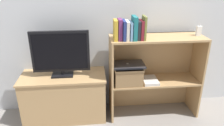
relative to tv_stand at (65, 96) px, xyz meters
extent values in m
plane|color=gray|center=(0.52, -0.19, -0.26)|extent=(16.00, 16.00, 0.00)
cube|color=silver|center=(0.52, 0.23, 0.94)|extent=(10.00, 0.05, 2.40)
cube|color=tan|center=(0.00, 0.00, -0.01)|extent=(0.88, 0.38, 0.49)
cube|color=tan|center=(0.00, 0.00, 0.25)|extent=(0.90, 0.40, 0.02)
cube|color=black|center=(0.00, 0.00, 0.26)|extent=(0.22, 0.14, 0.01)
cylinder|color=black|center=(0.00, 0.00, 0.29)|extent=(0.04, 0.04, 0.04)
cube|color=black|center=(0.00, 0.00, 0.52)|extent=(0.58, 0.03, 0.43)
cube|color=black|center=(0.00, -0.02, 0.52)|extent=(0.54, 0.00, 0.38)
cube|color=tan|center=(0.51, -0.02, -0.05)|extent=(0.02, 0.34, 0.42)
cube|color=tan|center=(1.47, -0.02, -0.05)|extent=(0.02, 0.34, 0.42)
cube|color=tan|center=(0.99, 0.14, -0.05)|extent=(0.94, 0.02, 0.42)
cube|color=tan|center=(0.99, -0.02, 0.16)|extent=(0.94, 0.34, 0.02)
cube|color=tan|center=(0.51, -0.02, 0.41)|extent=(0.02, 0.34, 0.49)
cube|color=tan|center=(1.47, -0.02, 0.41)|extent=(0.02, 0.34, 0.49)
cube|color=tan|center=(0.99, 0.14, 0.41)|extent=(0.94, 0.02, 0.49)
cube|color=tan|center=(0.99, -0.02, 0.65)|extent=(0.94, 0.34, 0.02)
cube|color=gold|center=(0.55, -0.09, 0.75)|extent=(0.03, 0.13, 0.20)
cube|color=#6B2D66|center=(0.59, -0.09, 0.76)|extent=(0.04, 0.13, 0.20)
cube|color=navy|center=(0.63, -0.09, 0.75)|extent=(0.03, 0.16, 0.19)
cube|color=silver|center=(0.66, -0.09, 0.75)|extent=(0.03, 0.15, 0.18)
cube|color=#709ECC|center=(0.69, -0.09, 0.74)|extent=(0.02, 0.16, 0.18)
cube|color=#1E7075|center=(0.73, -0.09, 0.77)|extent=(0.04, 0.16, 0.23)
cube|color=#232328|center=(0.77, -0.09, 0.75)|extent=(0.03, 0.14, 0.18)
cube|color=maroon|center=(0.80, -0.09, 0.75)|extent=(0.03, 0.15, 0.19)
cube|color=olive|center=(0.83, -0.09, 0.77)|extent=(0.02, 0.14, 0.23)
cube|color=white|center=(1.42, -0.02, 0.71)|extent=(0.05, 0.04, 0.10)
cylinder|color=silver|center=(1.42, -0.02, 0.77)|extent=(0.01, 0.01, 0.03)
cube|color=#937047|center=(0.68, -0.04, 0.26)|extent=(0.29, 0.30, 0.19)
cube|color=brown|center=(0.68, -0.04, 0.34)|extent=(0.30, 0.31, 0.02)
cube|color=#2D2D33|center=(0.68, -0.04, 0.37)|extent=(0.35, 0.23, 0.02)
cylinder|color=#99999E|center=(0.68, -0.04, 0.38)|extent=(0.02, 0.02, 0.00)
cube|color=silver|center=(0.93, -0.07, 0.18)|extent=(0.16, 0.22, 0.03)
camera|label=1|loc=(0.31, -2.12, 1.27)|focal=35.00mm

